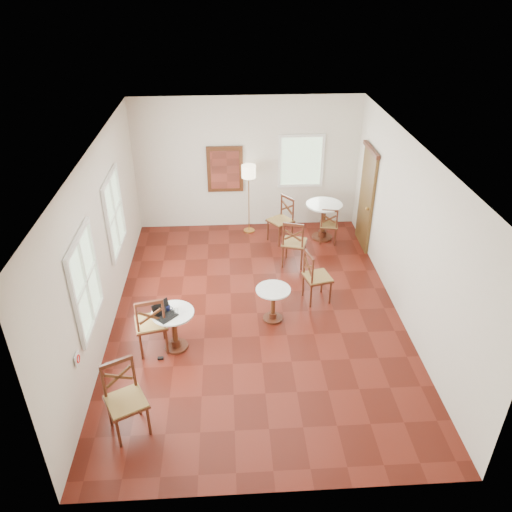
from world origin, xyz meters
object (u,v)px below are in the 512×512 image
at_px(chair_mid_b, 316,277).
at_px(power_adapter, 161,358).
at_px(chair_back_a, 329,225).
at_px(chair_mid_a, 294,243).
at_px(chair_back_b, 281,220).
at_px(cafe_table_back, 323,217).
at_px(water_glass, 176,312).
at_px(laptop, 164,313).
at_px(cafe_table_near, 174,326).
at_px(cafe_table_mid, 273,301).
at_px(floor_lamp, 249,176).
at_px(chair_near_a, 151,323).
at_px(navy_mug, 168,308).
at_px(mouse, 172,311).
at_px(chair_near_b, 125,400).

relative_size(chair_mid_b, power_adapter, 11.48).
bearing_deg(chair_mid_b, chair_back_a, -30.22).
bearing_deg(chair_mid_a, chair_back_b, -64.05).
height_order(cafe_table_back, chair_mid_b, chair_mid_b).
bearing_deg(water_glass, laptop, -173.85).
xyz_separation_m(cafe_table_near, cafe_table_mid, (1.63, 0.65, -0.05)).
xyz_separation_m(chair_back_b, water_glass, (-2.00, -3.56, 0.25)).
bearing_deg(cafe_table_mid, cafe_table_near, -158.32).
height_order(chair_back_a, laptop, laptop).
bearing_deg(cafe_table_mid, floor_lamp, 94.25).
bearing_deg(chair_mid_b, chair_mid_a, -3.02).
xyz_separation_m(cafe_table_back, chair_mid_b, (-0.55, -2.37, -0.02)).
bearing_deg(floor_lamp, cafe_table_near, -109.07).
bearing_deg(water_glass, floor_lamp, 72.02).
relative_size(floor_lamp, water_glass, 14.65).
distance_m(cafe_table_back, chair_near_a, 4.91).
xyz_separation_m(chair_mid_a, floor_lamp, (-0.83, 1.54, 0.84)).
relative_size(chair_back_b, floor_lamp, 0.64).
distance_m(chair_mid_a, navy_mug, 3.32).
relative_size(chair_mid_a, laptop, 2.53).
distance_m(chair_back_b, navy_mug, 4.07).
height_order(cafe_table_back, chair_back_b, chair_back_b).
xyz_separation_m(cafe_table_mid, mouse, (-1.64, -0.65, 0.33)).
bearing_deg(mouse, chair_back_a, 60.79).
relative_size(cafe_table_near, cafe_table_mid, 1.12).
relative_size(chair_near_b, laptop, 2.62).
distance_m(cafe_table_near, chair_near_a, 0.36).
height_order(chair_back_b, mouse, chair_back_b).
bearing_deg(mouse, chair_mid_a, 61.35).
distance_m(cafe_table_near, chair_back_a, 4.56).
bearing_deg(cafe_table_back, mouse, -130.33).
height_order(floor_lamp, power_adapter, floor_lamp).
bearing_deg(chair_back_a, cafe_table_mid, 72.90).
bearing_deg(chair_mid_a, navy_mug, 64.41).
xyz_separation_m(cafe_table_back, chair_back_a, (0.09, -0.20, -0.09)).
bearing_deg(laptop, chair_back_b, 12.23).
bearing_deg(chair_back_b, chair_mid_b, -25.55).
height_order(cafe_table_back, chair_back_a, chair_back_a).
distance_m(chair_near_a, chair_mid_b, 3.05).
xyz_separation_m(chair_back_a, water_glass, (-3.03, -3.42, 0.33)).
bearing_deg(laptop, cafe_table_mid, -23.72).
xyz_separation_m(cafe_table_mid, chair_back_a, (1.47, 2.71, 0.03)).
bearing_deg(chair_near_a, chair_back_b, -137.45).
bearing_deg(chair_near_a, laptop, 154.11).
relative_size(chair_near_a, navy_mug, 9.01).
xyz_separation_m(chair_near_b, chair_back_a, (3.58, 4.96, -0.10)).
height_order(chair_mid_b, navy_mug, chair_mid_b).
bearing_deg(laptop, chair_near_b, -150.01).
height_order(chair_mid_a, power_adapter, chair_mid_a).
relative_size(cafe_table_mid, laptop, 1.56).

